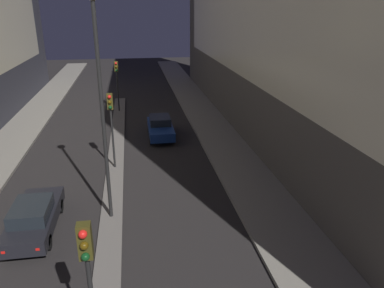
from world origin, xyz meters
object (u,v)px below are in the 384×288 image
at_px(street_lamp, 99,74).
at_px(car_right_lane, 160,127).
at_px(traffic_light_near, 88,268).
at_px(car_left_lane, 34,217).
at_px(traffic_light_mid, 111,114).
at_px(traffic_light_far, 117,75).

relative_size(street_lamp, car_right_lane, 2.20).
xyz_separation_m(traffic_light_near, car_left_lane, (-3.15, 7.16, -2.64)).
distance_m(traffic_light_mid, car_left_lane, 7.40).
bearing_deg(traffic_light_mid, traffic_light_near, -90.00).
relative_size(traffic_light_near, street_lamp, 0.46).
bearing_deg(traffic_light_far, traffic_light_near, -90.00).
relative_size(traffic_light_mid, car_left_lane, 0.95).
distance_m(street_lamp, car_right_lane, 12.74).
bearing_deg(traffic_light_mid, car_left_lane, -117.09).
bearing_deg(traffic_light_far, street_lamp, -90.00).
distance_m(traffic_light_mid, traffic_light_far, 12.70).
bearing_deg(car_right_lane, street_lamp, -106.13).
bearing_deg(car_right_lane, traffic_light_mid, -120.57).
xyz_separation_m(traffic_light_mid, street_lamp, (0.00, -5.55, 3.20)).
bearing_deg(traffic_light_mid, traffic_light_far, 90.00).
height_order(traffic_light_near, car_left_lane, traffic_light_near).
bearing_deg(street_lamp, car_left_lane, -169.23).
bearing_deg(car_left_lane, car_right_lane, 61.27).
distance_m(street_lamp, car_left_lane, 6.66).
distance_m(car_left_lane, car_right_lane, 13.10).
bearing_deg(traffic_light_far, car_right_lane, -66.87).
bearing_deg(street_lamp, car_right_lane, 73.87).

